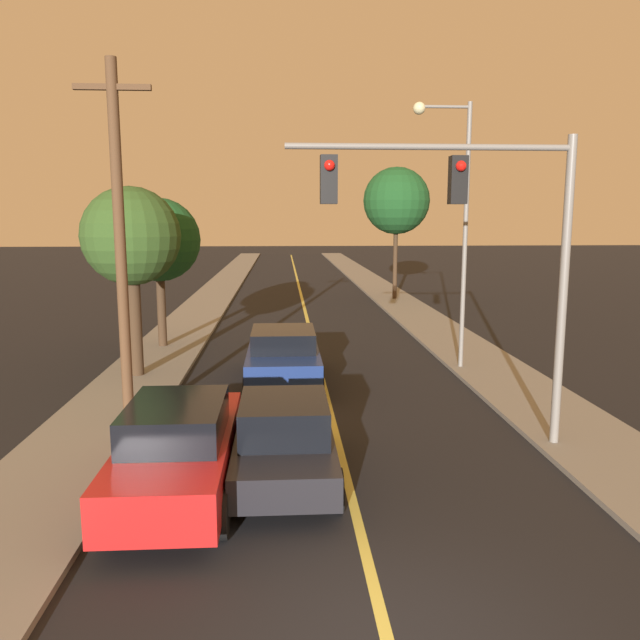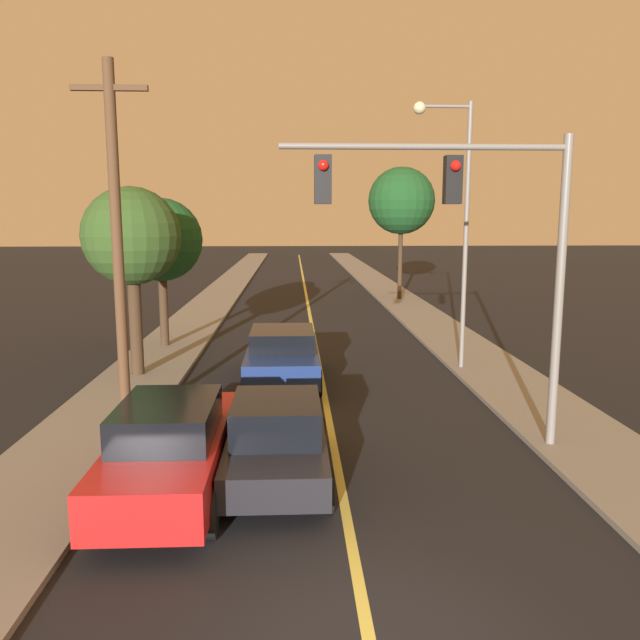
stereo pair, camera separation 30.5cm
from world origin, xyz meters
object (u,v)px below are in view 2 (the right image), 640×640
Objects in this scene: car_near_lane_second at (283,355)px; tree_left_near at (161,240)px; car_near_lane_front at (277,439)px; tree_left_far at (132,238)px; car_outer_lane_front at (171,447)px; streetlamp_right at (455,203)px; tree_right_near at (401,201)px; utility_pole_left at (117,240)px; traffic_signal_mast at (471,225)px.

tree_left_near is at bearing 131.15° from car_near_lane_second.
tree_left_far reaches higher than car_near_lane_front.
tree_left_far reaches higher than tree_left_near.
tree_left_near reaches higher than car_outer_lane_front.
streetlamp_right is (6.89, 8.49, 4.23)m from car_outer_lane_front.
car_near_lane_front is 0.79× the size of tree_left_near.
car_near_lane_second is at bearing 76.41° from car_outer_lane_front.
tree_right_near is at bearing 75.37° from car_near_lane_front.
car_near_lane_second is 6.07m from utility_pole_left.
tree_right_near is (6.40, 24.51, 4.82)m from car_near_lane_front.
utility_pole_left is at bearing 137.84° from car_near_lane_front.
traffic_signal_mast reaches higher than car_near_lane_second.
utility_pole_left is 1.44× the size of tree_left_far.
traffic_signal_mast reaches higher than tree_left_near.
tree_left_far is at bearing 119.67° from car_near_lane_front.
car_outer_lane_front is 0.89× the size of tree_left_far.
car_near_lane_front is 25.79m from tree_right_near.
utility_pole_left is 1.06× the size of tree_right_near.
car_near_lane_front is 0.68× the size of traffic_signal_mast.
traffic_signal_mast is 0.78× the size of utility_pole_left.
utility_pole_left is 1.49× the size of tree_left_near.
tree_left_near is (-2.57, 12.27, 3.02)m from car_outer_lane_front.
car_near_lane_front is 12.92m from tree_left_near.
tree_right_near is at bearing 83.43° from traffic_signal_mast.
tree_left_far is (-4.28, 0.71, 3.30)m from car_near_lane_second.
streetlamp_right is 10.26m from tree_left_near.
streetlamp_right is (5.12, 1.18, 4.28)m from car_near_lane_second.
utility_pole_left is at bearing -79.72° from tree_left_far.
utility_pole_left reaches higher than car_outer_lane_front.
car_near_lane_second is at bearing 90.00° from car_near_lane_front.
car_near_lane_front is 10.42m from streetlamp_right.
tree_left_near reaches higher than car_near_lane_second.
streetlamp_right is (5.12, 7.98, 4.31)m from car_near_lane_front.
car_near_lane_second is 7.58m from traffic_signal_mast.
utility_pole_left reaches higher than tree_right_near.
traffic_signal_mast is 1.16× the size of tree_left_near.
traffic_signal_mast reaches higher than car_near_lane_front.
tree_right_near is (1.27, 16.53, 0.51)m from streetlamp_right.
tree_left_far is (0.06, -4.26, 0.23)m from tree_left_near.
tree_left_far is (-4.28, 7.52, 3.33)m from car_near_lane_front.
car_near_lane_second is 7.52m from car_outer_lane_front.
tree_right_near reaches higher than tree_left_near.
tree_right_near is (10.73, 12.74, 1.72)m from tree_left_near.
tree_left_far is (-0.79, 4.36, -0.08)m from utility_pole_left.
car_near_lane_front is at bearing -60.33° from tree_left_far.
utility_pole_left is 8.66m from tree_left_near.
car_near_lane_second is at bearing 124.34° from traffic_signal_mast.
utility_pole_left is (-8.62, -4.82, -0.90)m from streetlamp_right.
car_outer_lane_front is at bearing -164.15° from car_near_lane_front.
traffic_signal_mast is at bearing -101.86° from streetlamp_right.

